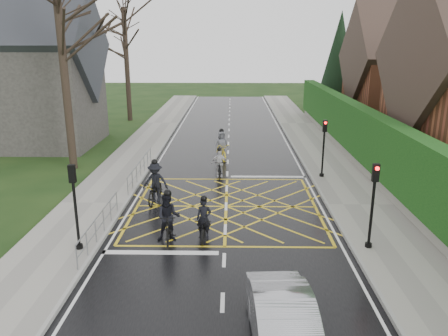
{
  "coord_description": "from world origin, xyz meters",
  "views": [
    {
      "loc": [
        0.24,
        -18.35,
        7.18
      ],
      "look_at": [
        -0.13,
        1.74,
        1.3
      ],
      "focal_mm": 35.0,
      "sensor_mm": 36.0,
      "label": 1
    }
  ],
  "objects_px": {
    "cyclist_mid": "(155,186)",
    "cyclist_lead": "(221,149)",
    "car": "(285,326)",
    "cyclist_back": "(168,222)",
    "cyclist_rear": "(204,225)",
    "cyclist_front": "(219,166)"
  },
  "relations": [
    {
      "from": "cyclist_rear",
      "to": "cyclist_back",
      "type": "height_order",
      "value": "cyclist_back"
    },
    {
      "from": "cyclist_back",
      "to": "cyclist_front",
      "type": "height_order",
      "value": "cyclist_back"
    },
    {
      "from": "cyclist_rear",
      "to": "cyclist_lead",
      "type": "bearing_deg",
      "value": 88.63
    },
    {
      "from": "cyclist_lead",
      "to": "car",
      "type": "distance_m",
      "value": 17.72
    },
    {
      "from": "cyclist_rear",
      "to": "cyclist_back",
      "type": "bearing_deg",
      "value": -167.97
    },
    {
      "from": "cyclist_back",
      "to": "cyclist_front",
      "type": "distance_m",
      "value": 8.13
    },
    {
      "from": "cyclist_back",
      "to": "cyclist_lead",
      "type": "bearing_deg",
      "value": 77.02
    },
    {
      "from": "cyclist_front",
      "to": "cyclist_lead",
      "type": "distance_m",
      "value": 3.7
    },
    {
      "from": "cyclist_rear",
      "to": "cyclist_front",
      "type": "height_order",
      "value": "cyclist_rear"
    },
    {
      "from": "cyclist_rear",
      "to": "cyclist_mid",
      "type": "relative_size",
      "value": 0.81
    },
    {
      "from": "cyclist_back",
      "to": "cyclist_mid",
      "type": "bearing_deg",
      "value": 101.22
    },
    {
      "from": "cyclist_rear",
      "to": "car",
      "type": "relative_size",
      "value": 0.41
    },
    {
      "from": "cyclist_rear",
      "to": "cyclist_lead",
      "type": "relative_size",
      "value": 0.81
    },
    {
      "from": "cyclist_back",
      "to": "car",
      "type": "height_order",
      "value": "cyclist_back"
    },
    {
      "from": "cyclist_rear",
      "to": "cyclist_back",
      "type": "xyz_separation_m",
      "value": [
        -1.29,
        -0.26,
        0.21
      ]
    },
    {
      "from": "car",
      "to": "cyclist_rear",
      "type": "bearing_deg",
      "value": 106.45
    },
    {
      "from": "car",
      "to": "cyclist_lead",
      "type": "bearing_deg",
      "value": 92.35
    },
    {
      "from": "cyclist_mid",
      "to": "cyclist_lead",
      "type": "height_order",
      "value": "cyclist_mid"
    },
    {
      "from": "cyclist_back",
      "to": "cyclist_mid",
      "type": "height_order",
      "value": "cyclist_mid"
    },
    {
      "from": "cyclist_back",
      "to": "cyclist_lead",
      "type": "distance_m",
      "value": 11.78
    },
    {
      "from": "cyclist_mid",
      "to": "car",
      "type": "distance_m",
      "value": 11.19
    },
    {
      "from": "cyclist_rear",
      "to": "cyclist_mid",
      "type": "bearing_deg",
      "value": 123.11
    }
  ]
}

